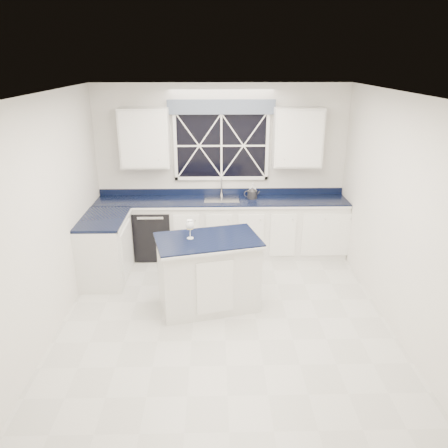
{
  "coord_description": "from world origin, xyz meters",
  "views": [
    {
      "loc": [
        -0.11,
        -4.65,
        3.05
      ],
      "look_at": [
        0.0,
        0.4,
        1.12
      ],
      "focal_mm": 35.0,
      "sensor_mm": 36.0,
      "label": 1
    }
  ],
  "objects_px": {
    "faucet": "(222,187)",
    "island": "(208,272)",
    "wine_glass": "(190,226)",
    "soap_bottle": "(253,190)",
    "dishwasher": "(154,231)",
    "kettle": "(252,193)"
  },
  "relations": [
    {
      "from": "faucet",
      "to": "island",
      "type": "height_order",
      "value": "faucet"
    },
    {
      "from": "wine_glass",
      "to": "island",
      "type": "bearing_deg",
      "value": -2.68
    },
    {
      "from": "island",
      "to": "soap_bottle",
      "type": "bearing_deg",
      "value": 54.47
    },
    {
      "from": "faucet",
      "to": "island",
      "type": "distance_m",
      "value": 1.91
    },
    {
      "from": "wine_glass",
      "to": "soap_bottle",
      "type": "relative_size",
      "value": 1.11
    },
    {
      "from": "faucet",
      "to": "soap_bottle",
      "type": "xyz_separation_m",
      "value": [
        0.51,
        -0.01,
        -0.05
      ]
    },
    {
      "from": "faucet",
      "to": "wine_glass",
      "type": "distance_m",
      "value": 1.83
    },
    {
      "from": "dishwasher",
      "to": "soap_bottle",
      "type": "xyz_separation_m",
      "value": [
        1.61,
        0.18,
        0.64
      ]
    },
    {
      "from": "dishwasher",
      "to": "wine_glass",
      "type": "distance_m",
      "value": 1.87
    },
    {
      "from": "soap_bottle",
      "to": "faucet",
      "type": "bearing_deg",
      "value": 178.41
    },
    {
      "from": "kettle",
      "to": "soap_bottle",
      "type": "bearing_deg",
      "value": 80.94
    },
    {
      "from": "island",
      "to": "kettle",
      "type": "bearing_deg",
      "value": 53.72
    },
    {
      "from": "island",
      "to": "kettle",
      "type": "relative_size",
      "value": 5.52
    },
    {
      "from": "kettle",
      "to": "soap_bottle",
      "type": "height_order",
      "value": "soap_bottle"
    },
    {
      "from": "faucet",
      "to": "island",
      "type": "relative_size",
      "value": 0.21
    },
    {
      "from": "dishwasher",
      "to": "wine_glass",
      "type": "height_order",
      "value": "wine_glass"
    },
    {
      "from": "island",
      "to": "kettle",
      "type": "height_order",
      "value": "kettle"
    },
    {
      "from": "wine_glass",
      "to": "soap_bottle",
      "type": "bearing_deg",
      "value": 62.41
    },
    {
      "from": "kettle",
      "to": "wine_glass",
      "type": "distance_m",
      "value": 1.89
    },
    {
      "from": "dishwasher",
      "to": "faucet",
      "type": "height_order",
      "value": "faucet"
    },
    {
      "from": "kettle",
      "to": "wine_glass",
      "type": "height_order",
      "value": "wine_glass"
    },
    {
      "from": "faucet",
      "to": "island",
      "type": "bearing_deg",
      "value": -96.45
    }
  ]
}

